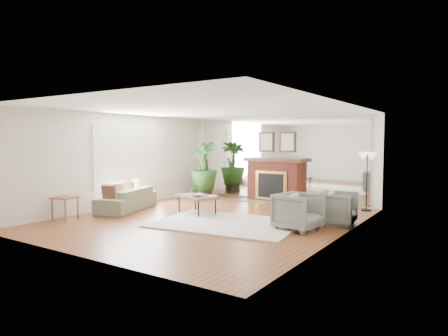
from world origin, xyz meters
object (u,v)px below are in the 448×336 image
Objects in this scene: coffee_table at (197,197)px; floor_lamp at (367,161)px; potted_ficus at (204,168)px; armchair_back at (337,208)px; armchair_front at (298,212)px; sofa at (127,199)px; side_table at (65,200)px; fireplace at (274,179)px.

coffee_table is 4.41m from floor_lamp.
potted_ficus is at bearing 122.64° from coffee_table.
armchair_back is 0.96× the size of armchair_front.
sofa is 1.68m from side_table.
fireplace is 2.97m from coffee_table.
sofa is at bearing 103.00° from armchair_front.
floor_lamp is at bearing 39.04° from coffee_table.
floor_lamp is at bearing 104.31° from sofa.
armchair_front is at bearing -56.22° from fireplace.
potted_ficus reaches higher than sofa.
fireplace reaches higher than side_table.
floor_lamp is (3.36, 2.72, 0.86)m from coffee_table.
potted_ficus is at bearing 154.12° from sofa.
potted_ficus is (-2.09, -0.65, 0.28)m from fireplace.
fireplace is 2.60× the size of armchair_back.
potted_ficus is at bearing -162.64° from fireplace.
coffee_table is 1.90m from sofa.
armchair_front is at bearing -5.69° from coffee_table.
sofa is at bearing 83.12° from side_table.
sofa is 2.41× the size of armchair_front.
coffee_table is 2.70m from potted_ficus.
potted_ficus is 1.18× the size of floor_lamp.
armchair_front is at bearing 22.69° from side_table.
fireplace reaches higher than armchair_back.
fireplace is at bearing 42.59° from armchair_front.
armchair_front reaches higher than sofa.
side_table is (-2.65, -5.15, -0.21)m from fireplace.
side_table is at bearing -131.28° from coffee_table.
sofa is 2.51× the size of armchair_back.
floor_lamp is at bearing -2.26° from armchair_front.
armchair_back is at bearing -18.69° from potted_ficus.
potted_ficus reaches higher than armchair_back.
floor_lamp is (2.70, -0.16, 0.62)m from fireplace.
coffee_table is at bearing -102.88° from fireplace.
side_table is (-5.25, -2.91, 0.09)m from armchair_back.
armchair_front is (4.56, 0.33, 0.08)m from sofa.
armchair_back is (5.05, 1.26, 0.07)m from sofa.
floor_lamp is (0.59, 3.00, 0.90)m from armchair_front.
floor_lamp is (4.79, 0.49, 0.34)m from potted_ficus.
armchair_front is (2.11, -3.16, -0.29)m from fireplace.
fireplace is at bearing 43.98° from armchair_back.
side_table is 0.37× the size of floor_lamp.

